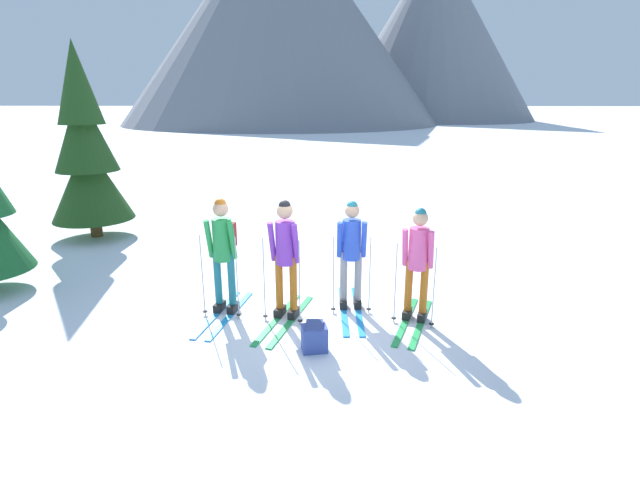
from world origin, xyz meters
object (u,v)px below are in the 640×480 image
(skier_in_green, at_px, (223,249))
(backpack_on_snow_front, at_px, (314,337))
(skier_in_purple, at_px, (285,255))
(skier_in_blue, at_px, (351,249))
(skier_in_pink, at_px, (418,261))
(pine_tree_mid, at_px, (86,151))

(skier_in_green, distance_m, backpack_on_snow_front, 1.98)
(skier_in_purple, height_order, skier_in_blue, skier_in_purple)
(skier_in_green, bearing_deg, skier_in_blue, 6.63)
(skier_in_blue, bearing_deg, skier_in_green, -173.37)
(skier_in_green, xyz_separation_m, backpack_on_snow_front, (1.40, -1.13, -0.81))
(skier_in_pink, relative_size, pine_tree_mid, 0.39)
(skier_in_green, xyz_separation_m, skier_in_blue, (1.89, 0.22, -0.05))
(skier_in_blue, relative_size, backpack_on_snow_front, 4.67)
(skier_in_blue, bearing_deg, backpack_on_snow_front, -110.01)
(skier_in_green, relative_size, pine_tree_mid, 0.40)
(skier_in_green, bearing_deg, pine_tree_mid, 134.68)
(skier_in_green, distance_m, skier_in_pink, 2.83)
(skier_in_green, height_order, backpack_on_snow_front, skier_in_green)
(skier_in_green, relative_size, skier_in_pink, 1.05)
(backpack_on_snow_front, bearing_deg, skier_in_purple, 115.63)
(skier_in_green, xyz_separation_m, skier_in_purple, (0.94, -0.17, -0.02))
(skier_in_pink, bearing_deg, backpack_on_snow_front, -146.48)
(skier_in_blue, bearing_deg, pine_tree_mid, 146.99)
(skier_in_purple, bearing_deg, skier_in_green, 169.79)
(backpack_on_snow_front, bearing_deg, skier_in_green, 141.01)
(skier_in_green, xyz_separation_m, skier_in_pink, (2.82, -0.19, -0.08))
(skier_in_purple, distance_m, skier_in_blue, 1.03)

